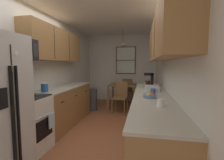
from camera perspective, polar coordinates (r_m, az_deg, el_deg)
The scene contains 24 objects.
ground_plane at distance 4.11m, azimuth -1.70°, elevation -14.81°, with size 12.00×12.00×0.00m, color brown.
wall_left at distance 4.36m, azimuth -19.38°, elevation 3.18°, with size 0.10×9.00×2.55m, color silver.
wall_right at distance 3.81m, azimuth 18.54°, elevation 2.92°, with size 0.10×9.00×2.55m, color silver.
wall_back at distance 6.47m, azimuth 3.34°, elevation 4.12°, with size 4.40×0.10×2.55m, color silver.
ceiling_slab at distance 4.03m, azimuth -1.81°, elevation 22.25°, with size 4.40×9.00×0.08m, color white.
stove_range at distance 3.06m, azimuth -27.54°, elevation -13.34°, with size 0.66×0.60×1.10m.
microwave_over_range at distance 2.99m, azimuth -30.29°, elevation 9.25°, with size 0.39×0.57×0.34m.
counter_left at distance 4.12m, azimuth -16.22°, elevation -8.43°, with size 0.64×2.01×0.90m.
upper_cabinets_left at distance 4.05m, azimuth -18.89°, elevation 11.45°, with size 0.33×2.09×0.72m.
counter_right at distance 3.02m, azimuth 13.67°, elevation -13.49°, with size 0.64×3.27×0.90m.
upper_cabinets_right at distance 2.85m, azimuth 17.24°, elevation 13.12°, with size 0.33×2.95×0.63m.
dining_table at distance 5.48m, azimuth 3.73°, elevation -2.81°, with size 0.87×0.87×0.76m.
dining_chair_near at distance 4.87m, azimuth 3.01°, elevation -5.49°, with size 0.45×0.45×0.90m.
dining_chair_far at distance 6.12m, azimuth 5.37°, elevation -3.26°, with size 0.41×0.41×0.90m.
pendant_light at distance 5.46m, azimuth 3.82°, elevation 12.37°, with size 0.31×0.31×0.52m.
back_window at distance 6.38m, azimuth 4.80°, elevation 6.83°, with size 0.76×0.05×1.05m.
trash_bin at distance 5.18m, azimuth -6.79°, elevation -6.69°, with size 0.30×0.30×0.68m, color #3F3F42.
storage_canister at distance 3.37m, azimuth -22.39°, elevation -2.39°, with size 0.13×0.13×0.18m.
dish_towel at distance 2.97m, azimuth -20.21°, elevation -13.03°, with size 0.02×0.16×0.24m, color silver.
coffee_maker at distance 4.02m, azimuth 13.05°, elevation 0.22°, with size 0.22×0.18×0.32m.
mug_by_coffeemaker at distance 3.01m, azimuth 14.07°, elevation -3.80°, with size 0.12×0.09×0.10m.
mug_spare at distance 2.12m, azimuth 16.53°, elevation -7.67°, with size 0.13×0.09×0.10m.
fruit_bowl at distance 2.65m, azimuth 12.92°, elevation -5.28°, with size 0.20×0.20×0.09m.
dish_rack at distance 3.36m, azimuth 13.60°, elevation -2.81°, with size 0.28×0.34×0.10m, color silver.
Camera 1 is at (0.83, -2.77, 1.43)m, focal length 26.32 mm.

